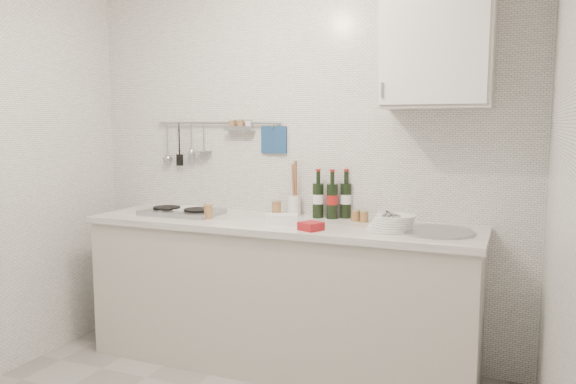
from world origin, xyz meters
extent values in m
cube|color=silver|center=(0.00, 1.40, 1.25)|extent=(3.00, 0.02, 2.50)
cube|color=silver|center=(1.50, 0.00, 1.25)|extent=(0.02, 2.80, 2.50)
cube|color=#B7B2A8|center=(0.00, 1.10, 0.44)|extent=(2.40, 0.60, 0.88)
cube|color=white|center=(0.00, 1.10, 0.90)|extent=(2.44, 0.64, 0.04)
cube|color=black|center=(0.00, 1.12, 0.05)|extent=(2.34, 0.52, 0.10)
cube|color=#93969B|center=(-0.70, 1.10, 0.94)|extent=(0.50, 0.32, 0.03)
cylinder|color=black|center=(-0.82, 1.10, 0.96)|extent=(0.18, 0.18, 0.01)
cylinder|color=black|center=(-0.58, 1.10, 0.96)|extent=(0.18, 0.18, 0.01)
cylinder|color=#93969B|center=(0.95, 1.10, 0.93)|extent=(0.40, 0.40, 0.02)
cylinder|color=#93969B|center=(0.95, 1.10, 0.87)|extent=(0.34, 0.34, 0.10)
cylinder|color=#93969B|center=(-0.58, 1.37, 1.52)|extent=(0.95, 0.02, 0.02)
cube|color=navy|center=(-0.16, 1.39, 1.41)|extent=(0.18, 0.02, 0.18)
cube|color=#B7B2A8|center=(0.90, 1.22, 1.95)|extent=(0.60, 0.35, 0.70)
cube|color=white|center=(0.90, 1.04, 1.95)|extent=(0.56, 0.01, 0.66)
cylinder|color=#93969B|center=(0.64, 1.03, 1.70)|extent=(0.01, 0.01, 0.08)
cylinder|color=#517FB8|center=(-0.74, 1.16, 0.93)|extent=(0.24, 0.24, 0.01)
cylinder|color=#517FB8|center=(-0.74, 1.16, 0.94)|extent=(0.24, 0.24, 0.01)
cylinder|color=#517FB8|center=(-0.73, 1.17, 0.95)|extent=(0.23, 0.23, 0.01)
cylinder|color=white|center=(0.69, 1.07, 0.93)|extent=(0.25, 0.25, 0.01)
cylinder|color=white|center=(0.69, 1.07, 0.94)|extent=(0.25, 0.25, 0.01)
cylinder|color=white|center=(0.70, 1.07, 0.95)|extent=(0.24, 0.24, 0.01)
cylinder|color=white|center=(0.70, 1.08, 0.96)|extent=(0.24, 0.24, 0.01)
cylinder|color=white|center=(0.71, 1.08, 0.98)|extent=(0.23, 0.23, 0.01)
cylinder|color=white|center=(0.72, 1.09, 0.99)|extent=(0.22, 0.22, 0.01)
cylinder|color=white|center=(0.72, 1.09, 1.00)|extent=(0.22, 0.22, 0.01)
cube|color=white|center=(0.05, 1.03, 0.95)|extent=(0.21, 0.15, 0.06)
cube|color=#B01326|center=(0.28, 0.90, 0.94)|extent=(0.15, 0.15, 0.05)
cylinder|color=white|center=(0.00, 1.34, 0.99)|extent=(0.09, 0.09, 0.13)
cylinder|color=brown|center=(0.02, 1.34, 1.15)|extent=(0.03, 0.07, 0.26)
cylinder|color=brown|center=(-0.01, 1.35, 1.14)|extent=(0.04, 0.05, 0.24)
cylinder|color=olive|center=(-0.10, 1.29, 0.96)|extent=(0.06, 0.06, 0.09)
cylinder|color=tan|center=(-0.10, 1.29, 1.01)|extent=(0.06, 0.06, 0.01)
cylinder|color=olive|center=(0.43, 1.28, 0.95)|extent=(0.05, 0.05, 0.06)
cylinder|color=tan|center=(0.43, 1.28, 0.99)|extent=(0.06, 0.06, 0.01)
cylinder|color=olive|center=(0.49, 1.28, 0.95)|extent=(0.05, 0.05, 0.06)
cylinder|color=tan|center=(0.49, 1.28, 0.98)|extent=(0.06, 0.06, 0.01)
cylinder|color=olive|center=(-0.45, 1.02, 0.96)|extent=(0.05, 0.05, 0.09)
cylinder|color=tan|center=(-0.45, 1.02, 1.01)|extent=(0.06, 0.06, 0.01)
camera|label=1|loc=(1.34, -2.02, 1.52)|focal=35.00mm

